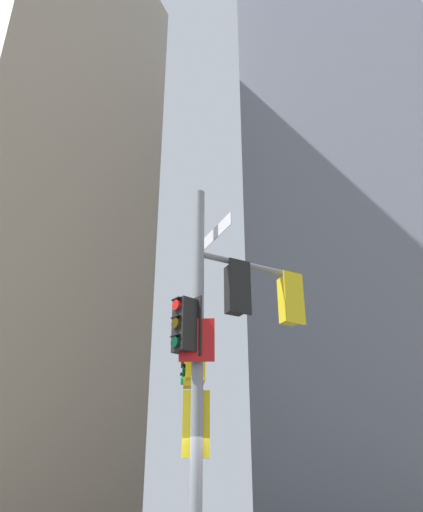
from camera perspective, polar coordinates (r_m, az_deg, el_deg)
name	(u,v)px	position (r m, az deg, el deg)	size (l,w,h in m)	color
building_mid_block	(349,146)	(40.38, 14.79, 11.56)	(12.42, 12.42, 50.86)	slate
signal_pole_assembly	(212,348)	(10.17, 0.02, -10.05)	(2.74, 2.44, 7.42)	gray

